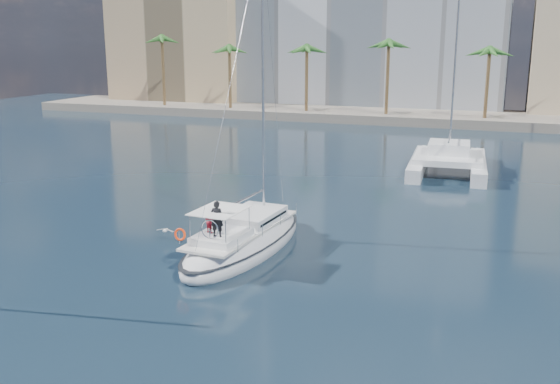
% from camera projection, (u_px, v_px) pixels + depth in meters
% --- Properties ---
extents(ground, '(160.00, 160.00, 0.00)m').
position_uv_depth(ground, '(274.00, 275.00, 29.65)').
color(ground, black).
rests_on(ground, ground).
extents(quay, '(120.00, 14.00, 1.20)m').
position_uv_depth(quay, '(432.00, 117.00, 85.08)').
color(quay, gray).
rests_on(quay, ground).
extents(building_modern, '(42.00, 16.00, 28.00)m').
position_uv_depth(building_modern, '(368.00, 19.00, 96.86)').
color(building_modern, silver).
rests_on(building_modern, ground).
extents(building_tan_left, '(22.00, 14.00, 22.00)m').
position_uv_depth(building_tan_left, '(186.00, 39.00, 104.03)').
color(building_tan_left, tan).
rests_on(building_tan_left, ground).
extents(palm_left, '(3.60, 3.60, 12.30)m').
position_uv_depth(palm_left, '(195.00, 44.00, 90.58)').
color(palm_left, brown).
rests_on(palm_left, ground).
extents(palm_centre, '(3.60, 3.60, 12.30)m').
position_uv_depth(palm_centre, '(433.00, 44.00, 79.13)').
color(palm_centre, brown).
rests_on(palm_centre, ground).
extents(main_sloop, '(4.43, 11.69, 17.03)m').
position_uv_depth(main_sloop, '(244.00, 241.00, 32.89)').
color(main_sloop, white).
rests_on(main_sloop, ground).
extents(catamaran, '(6.85, 12.51, 17.67)m').
position_uv_depth(catamaran, '(448.00, 158.00, 52.52)').
color(catamaran, white).
rests_on(catamaran, ground).
extents(seagull, '(1.06, 0.46, 0.20)m').
position_uv_depth(seagull, '(165.00, 230.00, 34.55)').
color(seagull, silver).
rests_on(seagull, ground).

